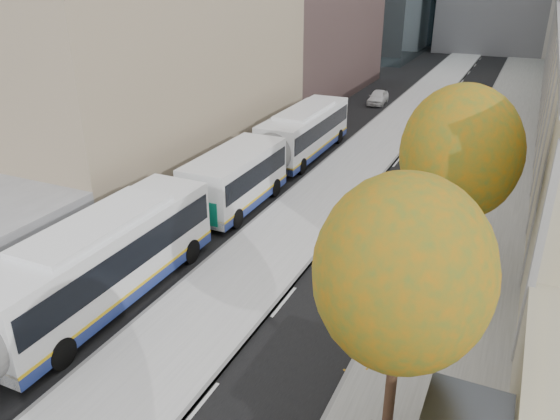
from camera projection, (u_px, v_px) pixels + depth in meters
The scene contains 7 objects.
bus_platform at pixel (360, 161), 35.70m from camera, with size 4.25×150.00×0.15m, color #B6B6B6.
sidewalk at pixel (489, 179), 32.65m from camera, with size 4.75×150.00×0.08m, color gray.
tree_c at pixel (403, 274), 12.49m from camera, with size 4.20×4.20×7.28m.
tree_d at pixel (461, 153), 19.86m from camera, with size 4.40×4.40×7.60m.
bus_near at pixel (7, 323), 16.67m from camera, with size 2.89×19.08×3.18m.
bus_far at pixel (280, 148), 32.91m from camera, with size 2.78×18.15×3.02m.
distant_car at pixel (378, 97), 50.48m from camera, with size 1.50×3.72×1.27m, color white.
Camera 1 is at (5.56, 2.01, 11.69)m, focal length 35.00 mm.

